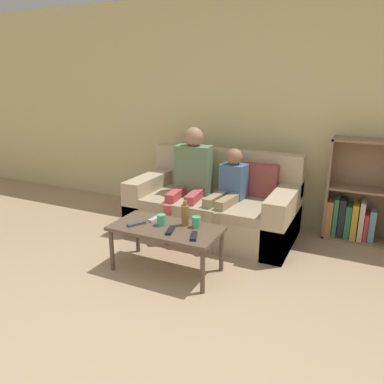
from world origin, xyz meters
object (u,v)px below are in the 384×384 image
object	(u,v)px
cup_near	(196,222)
cup_far	(161,220)
tv_remote_1	(194,236)
couch	(215,207)
coffee_table	(166,232)
bookshelf	(357,203)
tv_remote_2	(155,219)
bottle	(185,215)
person_child	(227,190)
tv_remote_0	(137,224)
tv_remote_3	(170,230)
person_adult	(191,173)

from	to	relation	value
cup_near	cup_far	distance (m)	0.31
cup_near	tv_remote_1	xyz separation A→B (m)	(0.07, -0.20, -0.04)
couch	coffee_table	distance (m)	1.02
couch	bookshelf	xyz separation A→B (m)	(1.42, 0.49, 0.11)
coffee_table	tv_remote_2	world-z (taller)	tv_remote_2
bottle	coffee_table	bearing A→B (deg)	-140.70
couch	bottle	world-z (taller)	couch
tv_remote_1	cup_near	bearing A→B (deg)	88.80
person_child	tv_remote_0	bearing A→B (deg)	-110.92
person_child	cup_far	size ratio (longest dim) A/B	9.73
bookshelf	coffee_table	xyz separation A→B (m)	(-1.47, -1.50, -0.03)
cup_near	cup_far	size ratio (longest dim) A/B	0.99
couch	tv_remote_2	size ratio (longest dim) A/B	10.20
tv_remote_3	tv_remote_2	bearing A→B (deg)	129.09
tv_remote_3	bottle	world-z (taller)	bottle
tv_remote_1	bottle	distance (m)	0.29
tv_remote_2	tv_remote_3	distance (m)	0.32
bookshelf	cup_far	bearing A→B (deg)	-135.85
couch	tv_remote_0	size ratio (longest dim) A/B	10.37
couch	cup_far	world-z (taller)	couch
coffee_table	tv_remote_0	xyz separation A→B (m)	(-0.26, -0.07, 0.06)
couch	cup_far	xyz separation A→B (m)	(-0.10, -0.99, 0.18)
tv_remote_0	tv_remote_3	world-z (taller)	same
bookshelf	cup_near	world-z (taller)	bookshelf
person_child	person_adult	bearing A→B (deg)	-178.95
bookshelf	tv_remote_2	size ratio (longest dim) A/B	6.24
coffee_table	cup_near	bearing A→B (deg)	23.81
coffee_table	person_adult	distance (m)	0.99
coffee_table	tv_remote_1	distance (m)	0.34
person_child	cup_near	bearing A→B (deg)	-82.94
tv_remote_0	cup_far	bearing A→B (deg)	53.75
tv_remote_0	bottle	distance (m)	0.44
coffee_table	tv_remote_2	distance (m)	0.21
bookshelf	tv_remote_2	world-z (taller)	bookshelf
bookshelf	person_adult	xyz separation A→B (m)	(-1.67, -0.58, 0.27)
cup_near	tv_remote_3	xyz separation A→B (m)	(-0.16, -0.18, -0.04)
tv_remote_3	coffee_table	bearing A→B (deg)	122.94
bottle	bookshelf	bearing A→B (deg)	46.10
cup_near	cup_far	bearing A→B (deg)	-163.27
coffee_table	tv_remote_0	bearing A→B (deg)	-164.61
cup_near	tv_remote_3	distance (m)	0.25
person_adult	bottle	bearing A→B (deg)	-73.45
person_adult	tv_remote_0	world-z (taller)	person_adult
person_adult	tv_remote_0	distance (m)	1.03
tv_remote_1	tv_remote_2	distance (m)	0.53
person_adult	cup_far	bearing A→B (deg)	-86.63
person_adult	person_child	distance (m)	0.46
person_child	bottle	xyz separation A→B (m)	(-0.11, -0.77, -0.04)
bookshelf	cup_near	xyz separation A→B (m)	(-1.23, -1.39, 0.07)
coffee_table	tv_remote_1	size ratio (longest dim) A/B	5.54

